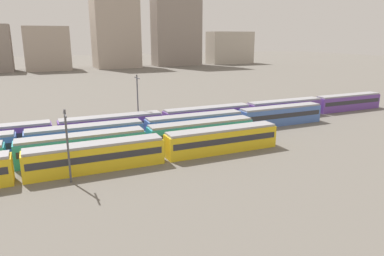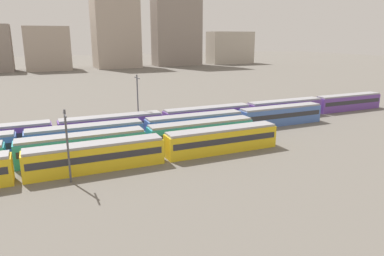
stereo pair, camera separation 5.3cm
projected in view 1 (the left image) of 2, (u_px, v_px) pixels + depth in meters
train_track_0 at (96, 156)px, 46.53m from camera, size 55.80×3.06×3.75m
train_track_1 at (83, 146)px, 50.71m from camera, size 55.80×3.06×3.75m
train_track_2 at (144, 130)px, 59.53m from camera, size 74.70×3.06×3.75m
train_track_3 at (208, 116)px, 69.90m from camera, size 93.60×3.06×3.75m
catenary_pole_0 at (67, 142)px, 41.73m from camera, size 0.24×3.20×9.05m
catenary_pole_1 at (138, 99)px, 66.32m from camera, size 0.24×3.20×10.37m
distant_building_2 at (47, 48)px, 184.09m from camera, size 21.96×20.56×22.18m
distant_building_3 at (115, 31)px, 196.23m from camera, size 24.02×20.35×39.74m
distant_building_4 at (176, 20)px, 209.04m from camera, size 28.22×13.05×53.20m
distant_building_5 at (230, 48)px, 227.89m from camera, size 28.79×13.00×20.06m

